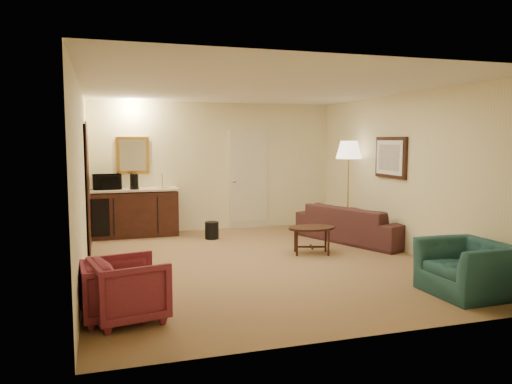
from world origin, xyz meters
TOP-DOWN VIEW (x-y plane):
  - ground at (0.00, 0.00)m, footprint 6.00×6.00m
  - room_walls at (-0.10, 0.77)m, footprint 5.02×6.01m
  - wetbar_cabinet at (-1.65, 2.72)m, footprint 1.64×0.58m
  - sofa at (2.15, 1.02)m, footprint 1.44×2.31m
  - teal_armchair at (1.90, -2.20)m, footprint 0.66×0.99m
  - rose_chair_near at (-2.02, -1.89)m, footprint 0.78×0.82m
  - rose_chair_far at (-2.15, -1.80)m, footprint 0.66×0.70m
  - coffee_table at (0.98, 0.32)m, footprint 0.90×0.73m
  - floor_lamp at (2.20, 1.40)m, footprint 0.63×0.63m
  - waste_bin at (-0.30, 2.02)m, footprint 0.31×0.31m
  - microwave at (-2.15, 2.73)m, footprint 0.53×0.31m
  - coffee_maker at (-1.66, 2.60)m, footprint 0.18×0.18m

SIDE VIEW (x-z plane):
  - ground at x=0.00m, z-range 0.00..0.00m
  - waste_bin at x=-0.30m, z-range 0.00..0.32m
  - coffee_table at x=0.98m, z-range 0.00..0.45m
  - rose_chair_far at x=-2.15m, z-range 0.00..0.67m
  - rose_chair_near at x=-2.02m, z-range 0.00..0.72m
  - teal_armchair at x=1.90m, z-range 0.00..0.86m
  - sofa at x=2.15m, z-range 0.00..0.87m
  - wetbar_cabinet at x=-1.65m, z-range 0.00..0.92m
  - floor_lamp at x=2.20m, z-range 0.00..1.84m
  - coffee_maker at x=-1.66m, z-range 0.92..1.21m
  - microwave at x=-2.15m, z-range 0.92..1.27m
  - room_walls at x=-0.10m, z-range 0.41..3.02m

